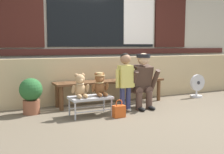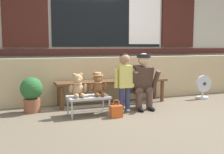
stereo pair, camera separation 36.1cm
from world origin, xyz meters
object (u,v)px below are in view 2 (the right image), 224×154
object	(u,v)px
small_display_bench	(88,98)
teddy_bear_with_hat	(98,84)
potted_plant	(32,93)
handbag_on_ground	(116,111)
floor_fan	(203,87)
wooden_bench_long	(113,84)
adult_crouching	(143,81)
teddy_bear_plain	(78,86)
child_standing	(125,76)

from	to	relation	value
small_display_bench	teddy_bear_with_hat	distance (m)	0.26
small_display_bench	potted_plant	distance (m)	0.95
handbag_on_ground	floor_fan	world-z (taller)	floor_fan
floor_fan	teddy_bear_with_hat	bearing A→B (deg)	-169.15
wooden_bench_long	adult_crouching	world-z (taller)	adult_crouching
small_display_bench	wooden_bench_long	bearing A→B (deg)	45.42
wooden_bench_long	teddy_bear_with_hat	bearing A→B (deg)	-126.73
teddy_bear_with_hat	adult_crouching	xyz separation A→B (m)	(0.82, 0.09, 0.01)
teddy_bear_plain	teddy_bear_with_hat	bearing A→B (deg)	0.13
handbag_on_ground	floor_fan	xyz separation A→B (m)	(2.19, 0.73, 0.14)
small_display_bench	teddy_bear_with_hat	bearing A→B (deg)	0.77
teddy_bear_with_hat	potted_plant	xyz separation A→B (m)	(-0.96, 0.50, -0.15)
potted_plant	small_display_bench	bearing A→B (deg)	-32.14
floor_fan	handbag_on_ground	bearing A→B (deg)	-161.50
teddy_bear_with_hat	potted_plant	distance (m)	1.10
child_standing	potted_plant	distance (m)	1.52
adult_crouching	potted_plant	distance (m)	1.84
child_standing	adult_crouching	size ratio (longest dim) A/B	1.01
teddy_bear_plain	teddy_bear_with_hat	size ratio (longest dim) A/B	1.00
adult_crouching	teddy_bear_plain	bearing A→B (deg)	-175.66
teddy_bear_plain	handbag_on_ground	bearing A→B (deg)	-27.98
adult_crouching	potted_plant	xyz separation A→B (m)	(-1.78, 0.42, -0.16)
wooden_bench_long	teddy_bear_with_hat	distance (m)	0.83
potted_plant	floor_fan	distance (m)	3.35
potted_plant	floor_fan	xyz separation A→B (m)	(3.35, -0.05, -0.08)
teddy_bear_with_hat	floor_fan	world-z (taller)	teddy_bear_with_hat
floor_fan	adult_crouching	bearing A→B (deg)	-166.66
teddy_bear_with_hat	handbag_on_ground	size ratio (longest dim) A/B	1.34
teddy_bear_plain	floor_fan	size ratio (longest dim) A/B	0.76
small_display_bench	floor_fan	world-z (taller)	floor_fan
wooden_bench_long	teddy_bear_plain	xyz separation A→B (m)	(-0.81, -0.66, 0.09)
child_standing	teddy_bear_with_hat	bearing A→B (deg)	-179.28
wooden_bench_long	child_standing	xyz separation A→B (m)	(-0.04, -0.65, 0.22)
small_display_bench	floor_fan	size ratio (longest dim) A/B	1.33
teddy_bear_plain	adult_crouching	bearing A→B (deg)	4.34
wooden_bench_long	small_display_bench	size ratio (longest dim) A/B	3.28
small_display_bench	floor_fan	distance (m)	2.58
teddy_bear_plain	floor_fan	world-z (taller)	teddy_bear_plain
adult_crouching	wooden_bench_long	bearing A→B (deg)	119.62
small_display_bench	child_standing	world-z (taller)	child_standing
teddy_bear_with_hat	potted_plant	size ratio (longest dim) A/B	0.64
teddy_bear_plain	small_display_bench	bearing A→B (deg)	-0.51
child_standing	floor_fan	size ratio (longest dim) A/B	2.00
child_standing	potted_plant	size ratio (longest dim) A/B	1.68
teddy_bear_plain	floor_fan	distance (m)	2.75
small_display_bench	adult_crouching	size ratio (longest dim) A/B	0.67
small_display_bench	floor_fan	bearing A→B (deg)	10.23
teddy_bear_plain	potted_plant	distance (m)	0.83
teddy_bear_with_hat	floor_fan	xyz separation A→B (m)	(2.38, 0.46, -0.23)
small_display_bench	handbag_on_ground	world-z (taller)	small_display_bench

